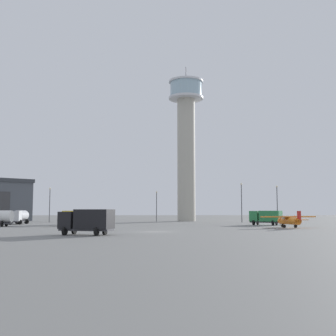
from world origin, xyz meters
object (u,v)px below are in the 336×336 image
truck_box_black (87,220)px  light_post_east (242,199)px  truck_flatbed_yellow (72,219)px  truck_fuel_tanker_silver (19,216)px  light_post_west (50,202)px  airplane_orange (289,220)px  light_post_centre (277,201)px  control_tower (186,135)px  light_post_north (157,203)px  truck_box_green (266,217)px

truck_box_black → light_post_east: 59.15m
truck_flatbed_yellow → truck_fuel_tanker_silver: bearing=14.5°
light_post_west → truck_box_black: bearing=-72.6°
airplane_orange → truck_box_black: truck_box_black is taller
truck_box_black → light_post_centre: (37.11, 47.78, 3.47)m
light_post_west → light_post_centre: light_post_centre is taller
control_tower → light_post_centre: 31.25m
truck_flatbed_yellow → truck_fuel_tanker_silver: (-12.83, 10.20, 0.32)m
truck_box_black → light_post_north: size_ratio=0.85×
truck_fuel_tanker_silver → light_post_east: size_ratio=0.70×
truck_box_black → light_post_west: bearing=-53.9°
airplane_orange → light_post_centre: bearing=-23.7°
truck_flatbed_yellow → light_post_north: 35.16m
control_tower → truck_fuel_tanker_silver: bearing=-148.3°
truck_box_green → light_post_north: light_post_north is taller
truck_flatbed_yellow → truck_fuel_tanker_silver: truck_fuel_tanker_silver is taller
airplane_orange → truck_box_green: (-0.37, 12.97, 0.33)m
truck_box_green → truck_fuel_tanker_silver: truck_fuel_tanker_silver is taller
truck_fuel_tanker_silver → light_post_west: bearing=167.6°
truck_box_black → truck_flatbed_yellow: bearing=-57.8°
truck_box_green → truck_box_black: truck_box_black is taller
truck_fuel_tanker_silver → light_post_east: bearing=104.5°
truck_fuel_tanker_silver → light_post_east: 50.81m
truck_box_black → light_post_north: (9.19, 61.38, 3.05)m
light_post_east → truck_box_black: bearing=-119.9°
light_post_centre → airplane_orange: bearing=-103.1°
light_post_west → light_post_east: bearing=-2.8°
light_post_west → control_tower: bearing=17.0°
light_post_north → light_post_centre: light_post_centre is taller
truck_fuel_tanker_silver → airplane_orange: bearing=69.8°
truck_fuel_tanker_silver → truck_box_black: size_ratio=0.99×
truck_box_black → truck_fuel_tanker_silver: bearing=-44.9°
truck_flatbed_yellow → control_tower: bearing=-73.5°
truck_box_green → truck_box_black: 44.29m
truck_box_green → truck_fuel_tanker_silver: 50.96m
truck_flatbed_yellow → light_post_west: size_ratio=0.69×
light_post_north → truck_box_green: bearing=-54.1°
truck_flatbed_yellow → light_post_west: light_post_west is taller
truck_fuel_tanker_silver → light_post_north: bearing=127.8°
truck_box_black → light_post_north: bearing=-79.7°
truck_box_green → truck_box_black: bearing=80.8°
truck_box_black → light_post_east: bearing=-101.2°
truck_flatbed_yellow → truck_fuel_tanker_silver: 16.39m
airplane_orange → light_post_west: bearing=43.6°
light_post_west → light_post_north: light_post_west is taller
light_post_east → truck_box_green: bearing=-87.8°
control_tower → light_post_centre: (19.85, -16.01, -18.07)m
truck_box_black → light_post_west: 56.08m
truck_box_green → truck_flatbed_yellow: (-37.45, -1.92, -0.30)m
light_post_north → light_post_centre: 31.06m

